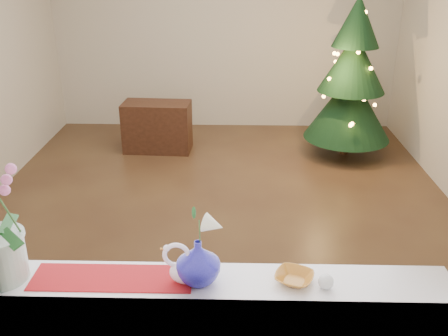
# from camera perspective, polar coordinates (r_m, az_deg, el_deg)

# --- Properties ---
(ground) EXTENTS (5.00, 5.00, 0.00)m
(ground) POSITION_cam_1_polar(r_m,az_deg,el_deg) (4.72, -0.56, -4.72)
(ground) COLOR #382216
(ground) RESTS_ON ground
(wall_back) EXTENTS (4.50, 0.10, 2.70)m
(wall_back) POSITION_cam_1_polar(r_m,az_deg,el_deg) (6.72, 0.16, 15.94)
(wall_back) COLOR beige
(wall_back) RESTS_ON ground
(wall_front) EXTENTS (4.50, 0.10, 2.70)m
(wall_front) POSITION_cam_1_polar(r_m,az_deg,el_deg) (1.88, -3.34, -4.33)
(wall_front) COLOR beige
(wall_front) RESTS_ON ground
(windowsill) EXTENTS (2.20, 0.26, 0.04)m
(windowsill) POSITION_cam_1_polar(r_m,az_deg,el_deg) (2.23, -2.79, -13.05)
(windowsill) COLOR white
(windowsill) RESTS_ON window_apron
(window_frame) EXTENTS (2.22, 0.06, 1.60)m
(window_frame) POSITION_cam_1_polar(r_m,az_deg,el_deg) (1.77, -3.53, 6.19)
(window_frame) COLOR white
(window_frame) RESTS_ON windowsill
(runner) EXTENTS (0.70, 0.20, 0.01)m
(runner) POSITION_cam_1_polar(r_m,az_deg,el_deg) (2.27, -12.63, -12.15)
(runner) COLOR maroon
(runner) RESTS_ON windowsill
(swan) EXTENTS (0.23, 0.13, 0.18)m
(swan) POSITION_cam_1_polar(r_m,az_deg,el_deg) (2.16, -4.21, -10.88)
(swan) COLOR white
(swan) RESTS_ON windowsill
(blue_vase) EXTENTS (0.28, 0.28, 0.23)m
(blue_vase) POSITION_cam_1_polar(r_m,az_deg,el_deg) (2.14, -2.98, -10.32)
(blue_vase) COLOR navy
(blue_vase) RESTS_ON windowsill
(lily) EXTENTS (0.13, 0.07, 0.17)m
(lily) POSITION_cam_1_polar(r_m,az_deg,el_deg) (2.04, -3.09, -5.62)
(lily) COLOR beige
(lily) RESTS_ON blue_vase
(paperweight) EXTENTS (0.08, 0.08, 0.07)m
(paperweight) POSITION_cam_1_polar(r_m,az_deg,el_deg) (2.19, 11.57, -12.61)
(paperweight) COLOR silver
(paperweight) RESTS_ON windowsill
(amber_dish) EXTENTS (0.18, 0.18, 0.03)m
(amber_dish) POSITION_cam_1_polar(r_m,az_deg,el_deg) (2.21, 8.02, -12.39)
(amber_dish) COLOR #A7681F
(amber_dish) RESTS_ON windowsill
(xmas_tree) EXTENTS (1.20, 1.20, 1.83)m
(xmas_tree) POSITION_cam_1_polar(r_m,az_deg,el_deg) (5.90, 14.37, 9.87)
(xmas_tree) COLOR black
(xmas_tree) RESTS_ON ground
(side_table) EXTENTS (0.81, 0.44, 0.60)m
(side_table) POSITION_cam_1_polar(r_m,az_deg,el_deg) (6.07, -7.62, 4.70)
(side_table) COLOR black
(side_table) RESTS_ON ground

